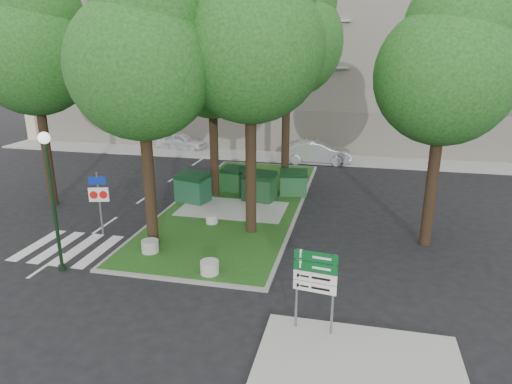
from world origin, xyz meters
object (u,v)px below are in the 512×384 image
(tree_median_mid, at_px, (214,58))
(bollard_right, at_px, (210,267))
(tree_median_near_left, at_px, (143,52))
(tree_street_left, at_px, (34,44))
(dumpster_d, at_px, (293,183))
(dumpster_c, at_px, (259,187))
(bollard_mid, at_px, (212,219))
(bollard_left, at_px, (150,246))
(tree_median_near_right, at_px, (253,33))
(traffic_sign_pole, at_px, (99,196))
(dumpster_b, at_px, (235,179))
(street_lamp, at_px, (51,186))
(tree_street_right, at_px, (449,62))
(directional_sign, at_px, (315,279))
(car_white, at_px, (182,141))
(dumpster_a, at_px, (193,187))
(car_silver, at_px, (317,152))
(tree_median_far, at_px, (289,31))

(tree_median_mid, bearing_deg, bollard_right, -74.28)
(tree_median_near_left, height_order, tree_street_left, tree_street_left)
(tree_median_near_left, bearing_deg, dumpster_d, 58.87)
(dumpster_c, bearing_deg, bollard_mid, -99.88)
(tree_street_left, bearing_deg, bollard_mid, -7.08)
(tree_street_left, xyz_separation_m, bollard_left, (7.18, -4.40, -7.30))
(tree_median_near_right, height_order, traffic_sign_pole, tree_median_near_right)
(tree_median_mid, height_order, traffic_sign_pole, tree_median_mid)
(dumpster_b, relative_size, street_lamp, 0.32)
(bollard_left, bearing_deg, tree_median_near_left, 101.40)
(tree_median_near_left, distance_m, tree_street_right, 10.80)
(tree_median_mid, bearing_deg, tree_street_right, -21.80)
(dumpster_d, relative_size, directional_sign, 0.67)
(car_white, bearing_deg, dumpster_d, -126.98)
(dumpster_a, xyz_separation_m, street_lamp, (-1.99, -7.86, 2.24))
(tree_street_left, bearing_deg, dumpster_a, 13.83)
(tree_median_near_left, bearing_deg, dumpster_c, 64.58)
(bollard_mid, bearing_deg, car_white, 116.16)
(dumpster_c, relative_size, car_silver, 0.38)
(tree_median_near_left, xyz_separation_m, directional_sign, (6.68, -4.56, -5.65))
(tree_median_near_right, relative_size, dumpster_a, 6.24)
(traffic_sign_pole, bearing_deg, bollard_right, -40.03)
(tree_median_far, bearing_deg, bollard_right, -93.92)
(tree_median_far, relative_size, dumpster_d, 7.64)
(street_lamp, height_order, car_silver, street_lamp)
(directional_sign, bearing_deg, bollard_right, 154.13)
(tree_median_far, relative_size, bollard_mid, 22.84)
(tree_median_near_right, relative_size, bollard_right, 18.03)
(bollard_mid, relative_size, car_white, 0.13)
(tree_street_left, xyz_separation_m, traffic_sign_pole, (4.41, -3.06, -5.93))
(dumpster_d, distance_m, bollard_right, 9.49)
(dumpster_d, height_order, traffic_sign_pole, traffic_sign_pole)
(tree_median_mid, bearing_deg, directional_sign, -60.79)
(bollard_left, distance_m, bollard_right, 2.96)
(tree_median_near_right, distance_m, bollard_mid, 7.94)
(tree_median_near_right, bearing_deg, dumpster_d, 80.25)
(bollard_left, distance_m, car_silver, 16.53)
(traffic_sign_pole, height_order, car_white, traffic_sign_pole)
(tree_median_far, relative_size, bollard_left, 18.53)
(tree_street_right, bearing_deg, dumpster_b, 152.31)
(tree_median_mid, relative_size, tree_median_far, 0.84)
(tree_median_near_right, xyz_separation_m, bollard_mid, (-1.98, 0.44, -7.68))
(dumpster_d, bearing_deg, street_lamp, -132.66)
(street_lamp, bearing_deg, bollard_right, 7.19)
(dumpster_d, distance_m, car_silver, 7.65)
(tree_median_near_right, distance_m, street_lamp, 8.96)
(tree_street_left, distance_m, dumpster_a, 9.68)
(tree_median_mid, height_order, tree_median_far, tree_median_far)
(tree_median_far, relative_size, car_silver, 2.59)
(dumpster_b, height_order, dumpster_c, dumpster_c)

